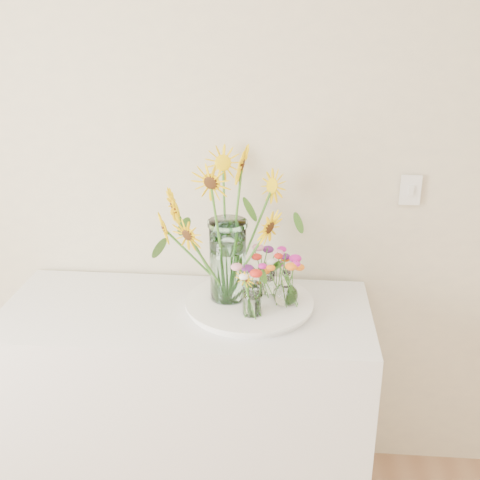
{
  "coord_description": "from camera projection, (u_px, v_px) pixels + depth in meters",
  "views": [
    {
      "loc": [
        0.13,
        -0.06,
        1.98
      ],
      "look_at": [
        -0.04,
        1.96,
        1.18
      ],
      "focal_mm": 45.0,
      "sensor_mm": 36.0,
      "label": 1
    }
  ],
  "objects": [
    {
      "name": "mason_jar",
      "position": [
        228.0,
        260.0,
        2.24
      ],
      "size": [
        0.17,
        0.17,
        0.32
      ],
      "primitive_type": "cylinder",
      "rotation": [
        0.0,
        0.0,
        0.32
      ],
      "color": "#CBFBF1",
      "rests_on": "tray"
    },
    {
      "name": "tray",
      "position": [
        249.0,
        305.0,
        2.28
      ],
      "size": [
        0.46,
        0.46,
        0.02
      ],
      "primitive_type": "cylinder",
      "color": "white",
      "rests_on": "counter"
    },
    {
      "name": "wildflower_posy_b",
      "position": [
        286.0,
        277.0,
        2.21
      ],
      "size": [
        0.21,
        0.21,
        0.23
      ],
      "primitive_type": null,
      "color": "orange",
      "rests_on": "tray"
    },
    {
      "name": "small_vase_b",
      "position": [
        286.0,
        288.0,
        2.23
      ],
      "size": [
        0.12,
        0.12,
        0.14
      ],
      "primitive_type": null,
      "rotation": [
        0.0,
        0.0,
        -0.38
      ],
      "color": "white",
      "rests_on": "tray"
    },
    {
      "name": "wildflower_posy_c",
      "position": [
        267.0,
        272.0,
        2.3
      ],
      "size": [
        0.2,
        0.2,
        0.19
      ],
      "primitive_type": null,
      "color": "orange",
      "rests_on": "tray"
    },
    {
      "name": "wildflower_posy_a",
      "position": [
        253.0,
        289.0,
        2.14
      ],
      "size": [
        0.2,
        0.2,
        0.21
      ],
      "primitive_type": null,
      "color": "orange",
      "rests_on": "tray"
    },
    {
      "name": "small_vase_c",
      "position": [
        267.0,
        282.0,
        2.32
      ],
      "size": [
        0.06,
        0.06,
        0.1
      ],
      "primitive_type": "cylinder",
      "rotation": [
        0.0,
        0.0,
        0.07
      ],
      "color": "white",
      "rests_on": "tray"
    },
    {
      "name": "counter",
      "position": [
        189.0,
        407.0,
        2.44
      ],
      "size": [
        1.4,
        0.6,
        0.9
      ],
      "primitive_type": "cube",
      "color": "white",
      "rests_on": "ground_plane"
    },
    {
      "name": "small_vase_a",
      "position": [
        252.0,
        300.0,
        2.16
      ],
      "size": [
        0.1,
        0.1,
        0.12
      ],
      "primitive_type": "cylinder",
      "rotation": [
        0.0,
        0.0,
        0.42
      ],
      "color": "white",
      "rests_on": "tray"
    },
    {
      "name": "sunflower_bouquet",
      "position": [
        228.0,
        227.0,
        2.19
      ],
      "size": [
        1.08,
        1.08,
        0.58
      ],
      "primitive_type": null,
      "rotation": [
        0.0,
        0.0,
        0.32
      ],
      "color": "yellow",
      "rests_on": "tray"
    }
  ]
}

